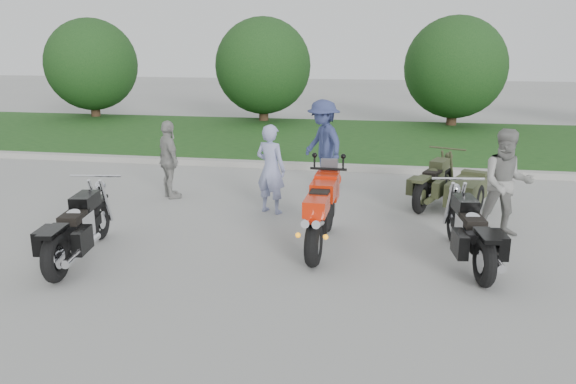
% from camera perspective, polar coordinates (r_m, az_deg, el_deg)
% --- Properties ---
extents(ground, '(80.00, 80.00, 0.00)m').
position_cam_1_polar(ground, '(8.42, -2.45, -6.66)').
color(ground, '#A2A29D').
rests_on(ground, ground).
extents(curb, '(60.00, 0.30, 0.15)m').
position_cam_1_polar(curb, '(14.06, 2.85, 2.61)').
color(curb, '#A19F97').
rests_on(curb, ground).
extents(grass_strip, '(60.00, 8.00, 0.14)m').
position_cam_1_polar(grass_strip, '(18.11, 4.54, 5.39)').
color(grass_strip, '#316020').
rests_on(grass_strip, ground).
extents(tree_far_left, '(3.60, 3.60, 4.00)m').
position_cam_1_polar(tree_far_left, '(24.18, -19.34, 12.12)').
color(tree_far_left, '#3F2B1C').
rests_on(tree_far_left, ground).
extents(tree_mid_left, '(3.60, 3.60, 4.00)m').
position_cam_1_polar(tree_mid_left, '(21.66, -2.54, 12.67)').
color(tree_mid_left, '#3F2B1C').
rests_on(tree_mid_left, ground).
extents(tree_mid_right, '(3.60, 3.60, 4.00)m').
position_cam_1_polar(tree_mid_right, '(21.26, 16.64, 12.03)').
color(tree_mid_right, '#3F2B1C').
rests_on(tree_mid_right, ground).
extents(sportbike_red, '(0.39, 2.21, 1.05)m').
position_cam_1_polar(sportbike_red, '(8.58, 3.39, -1.87)').
color(sportbike_red, black).
rests_on(sportbike_red, ground).
extents(cruiser_left, '(0.59, 2.33, 0.90)m').
position_cam_1_polar(cruiser_left, '(8.69, -20.62, -3.72)').
color(cruiser_left, black).
rests_on(cruiser_left, ground).
extents(cruiser_right, '(0.56, 2.32, 0.89)m').
position_cam_1_polar(cruiser_right, '(8.41, 18.08, -4.14)').
color(cruiser_right, black).
rests_on(cruiser_right, ground).
extents(cruiser_sidecar, '(1.52, 2.07, 0.84)m').
position_cam_1_polar(cruiser_sidecar, '(11.20, 16.34, 0.39)').
color(cruiser_sidecar, black).
rests_on(cruiser_sidecar, ground).
extents(person_stripe, '(0.71, 0.59, 1.66)m').
position_cam_1_polar(person_stripe, '(10.36, -1.76, 2.35)').
color(person_stripe, '#8E95C1').
rests_on(person_stripe, ground).
extents(person_grey, '(0.88, 0.69, 1.77)m').
position_cam_1_polar(person_grey, '(9.76, 21.30, 0.83)').
color(person_grey, gray).
rests_on(person_grey, ground).
extents(person_denim, '(1.33, 1.41, 1.91)m').
position_cam_1_polar(person_denim, '(12.22, 3.59, 4.90)').
color(person_denim, navy).
rests_on(person_denim, ground).
extents(person_back, '(0.89, 0.96, 1.59)m').
position_cam_1_polar(person_back, '(11.59, -11.98, 3.22)').
color(person_back, gray).
rests_on(person_back, ground).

